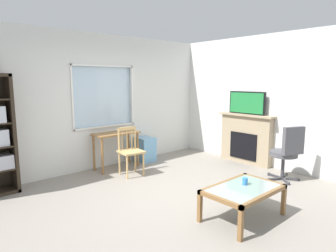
{
  "coord_description": "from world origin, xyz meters",
  "views": [
    {
      "loc": [
        -2.86,
        -3.02,
        1.78
      ],
      "look_at": [
        0.22,
        0.42,
        1.05
      ],
      "focal_mm": 31.28,
      "sensor_mm": 36.0,
      "label": 1
    }
  ],
  "objects_px": {
    "coffee_table": "(243,192)",
    "sippy_cup": "(245,181)",
    "fireplace": "(246,138)",
    "tv": "(247,103)",
    "office_chair": "(287,151)",
    "wooden_chair": "(130,151)",
    "desk_under_window": "(116,139)",
    "plastic_drawer_unit": "(145,149)"
  },
  "relations": [
    {
      "from": "tv",
      "to": "wooden_chair",
      "type": "bearing_deg",
      "value": 157.02
    },
    {
      "from": "tv",
      "to": "fireplace",
      "type": "bearing_deg",
      "value": -0.0
    },
    {
      "from": "wooden_chair",
      "to": "tv",
      "type": "relative_size",
      "value": 1.06
    },
    {
      "from": "tv",
      "to": "coffee_table",
      "type": "relative_size",
      "value": 0.82
    },
    {
      "from": "fireplace",
      "to": "desk_under_window",
      "type": "bearing_deg",
      "value": 147.21
    },
    {
      "from": "tv",
      "to": "coffee_table",
      "type": "height_order",
      "value": "tv"
    },
    {
      "from": "plastic_drawer_unit",
      "to": "coffee_table",
      "type": "distance_m",
      "value": 3.1
    },
    {
      "from": "desk_under_window",
      "to": "office_chair",
      "type": "relative_size",
      "value": 0.92
    },
    {
      "from": "coffee_table",
      "to": "office_chair",
      "type": "bearing_deg",
      "value": 9.75
    },
    {
      "from": "coffee_table",
      "to": "sippy_cup",
      "type": "height_order",
      "value": "sippy_cup"
    },
    {
      "from": "fireplace",
      "to": "tv",
      "type": "distance_m",
      "value": 0.77
    },
    {
      "from": "desk_under_window",
      "to": "wooden_chair",
      "type": "xyz_separation_m",
      "value": [
        -0.01,
        -0.51,
        -0.15
      ]
    },
    {
      "from": "desk_under_window",
      "to": "fireplace",
      "type": "xyz_separation_m",
      "value": [
        2.32,
        -1.5,
        -0.07
      ]
    },
    {
      "from": "plastic_drawer_unit",
      "to": "sippy_cup",
      "type": "height_order",
      "value": "plastic_drawer_unit"
    },
    {
      "from": "sippy_cup",
      "to": "fireplace",
      "type": "bearing_deg",
      "value": 33.28
    },
    {
      "from": "wooden_chair",
      "to": "office_chair",
      "type": "height_order",
      "value": "office_chair"
    },
    {
      "from": "fireplace",
      "to": "coffee_table",
      "type": "height_order",
      "value": "fireplace"
    },
    {
      "from": "fireplace",
      "to": "coffee_table",
      "type": "relative_size",
      "value": 1.23
    },
    {
      "from": "wooden_chair",
      "to": "fireplace",
      "type": "bearing_deg",
      "value": -22.82
    },
    {
      "from": "plastic_drawer_unit",
      "to": "coffee_table",
      "type": "height_order",
      "value": "plastic_drawer_unit"
    },
    {
      "from": "tv",
      "to": "coffee_table",
      "type": "bearing_deg",
      "value": -146.85
    },
    {
      "from": "plastic_drawer_unit",
      "to": "fireplace",
      "type": "relative_size",
      "value": 0.42
    },
    {
      "from": "wooden_chair",
      "to": "plastic_drawer_unit",
      "type": "relative_size",
      "value": 1.69
    },
    {
      "from": "fireplace",
      "to": "sippy_cup",
      "type": "relative_size",
      "value": 14.16
    },
    {
      "from": "sippy_cup",
      "to": "plastic_drawer_unit",
      "type": "bearing_deg",
      "value": 78.47
    },
    {
      "from": "sippy_cup",
      "to": "tv",
      "type": "bearing_deg",
      "value": 33.5
    },
    {
      "from": "desk_under_window",
      "to": "fireplace",
      "type": "relative_size",
      "value": 0.72
    },
    {
      "from": "office_chair",
      "to": "tv",
      "type": "bearing_deg",
      "value": 68.0
    },
    {
      "from": "plastic_drawer_unit",
      "to": "tv",
      "type": "relative_size",
      "value": 0.63
    },
    {
      "from": "desk_under_window",
      "to": "wooden_chair",
      "type": "relative_size",
      "value": 1.02
    },
    {
      "from": "tv",
      "to": "office_chair",
      "type": "relative_size",
      "value": 0.85
    },
    {
      "from": "desk_under_window",
      "to": "office_chair",
      "type": "bearing_deg",
      "value": -55.42
    },
    {
      "from": "desk_under_window",
      "to": "plastic_drawer_unit",
      "type": "bearing_deg",
      "value": 3.74
    },
    {
      "from": "fireplace",
      "to": "tv",
      "type": "bearing_deg",
      "value": 180.0
    },
    {
      "from": "fireplace",
      "to": "sippy_cup",
      "type": "bearing_deg",
      "value": -146.72
    },
    {
      "from": "plastic_drawer_unit",
      "to": "wooden_chair",
      "type": "bearing_deg",
      "value": -143.98
    },
    {
      "from": "wooden_chair",
      "to": "sippy_cup",
      "type": "height_order",
      "value": "wooden_chair"
    },
    {
      "from": "tv",
      "to": "sippy_cup",
      "type": "distance_m",
      "value": 2.71
    },
    {
      "from": "wooden_chair",
      "to": "fireplace",
      "type": "height_order",
      "value": "fireplace"
    },
    {
      "from": "wooden_chair",
      "to": "fireplace",
      "type": "distance_m",
      "value": 2.53
    },
    {
      "from": "office_chair",
      "to": "sippy_cup",
      "type": "xyz_separation_m",
      "value": [
        -1.68,
        -0.26,
        -0.09
      ]
    },
    {
      "from": "wooden_chair",
      "to": "sippy_cup",
      "type": "xyz_separation_m",
      "value": [
        0.17,
        -2.4,
        -0.0
      ]
    }
  ]
}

